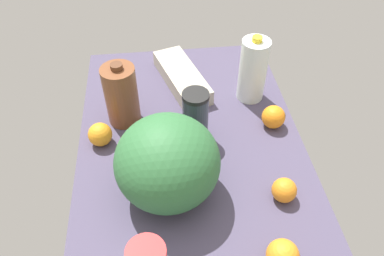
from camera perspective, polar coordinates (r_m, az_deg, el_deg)
The scene contains 10 objects.
countertop at distance 126.74cm, azimuth 0.00°, elevation -3.67°, with size 120.00×76.00×3.00cm, color #4A425C.
shaker_bottle at distance 123.51cm, azimuth 0.53°, elevation 1.93°, with size 8.84×8.84×18.58cm.
watermelon at distance 104.79cm, azimuth -3.77°, elevation -5.25°, with size 29.77×29.77×26.58cm, color #306B39.
chocolate_milk_jug at distance 130.60cm, azimuth -10.71°, elevation 4.94°, with size 11.45×11.45×23.99cm.
milk_jug at distance 139.54cm, azimuth 9.26°, elevation 8.70°, with size 10.15×10.15×26.19cm.
egg_carton at distance 149.69cm, azimuth -1.63°, elevation 7.76°, with size 33.85×11.91×6.18cm, color #BAB39C.
orange_far_back at distance 133.66cm, azimuth 12.30°, elevation 1.66°, with size 8.20×8.20×8.20cm, color orange.
orange_near_front at distance 113.86cm, azimuth 13.86°, elevation -9.18°, with size 7.38×7.38×7.38cm, color orange.
orange_loose at distance 128.40cm, azimuth -13.83°, elevation -0.96°, with size 8.01×8.01×8.01cm, color orange.
orange_by_jug at distance 102.29cm, azimuth 13.65°, elevation -18.36°, with size 8.46×8.46×8.46cm, color orange.
Camera 1 is at (-83.03, 9.54, 96.77)cm, focal length 35.00 mm.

